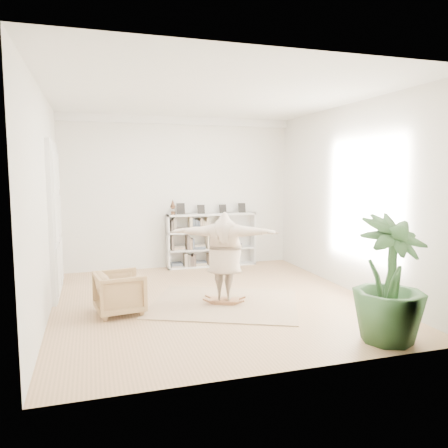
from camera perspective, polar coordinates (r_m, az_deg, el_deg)
name	(u,v)px	position (r m, az deg, el deg)	size (l,w,h in m)	color
floor	(213,300)	(8.00, -1.47, -9.90)	(6.00, 6.00, 0.00)	#9F7A52
room_shell	(179,120)	(10.60, -5.90, 13.30)	(6.00, 6.00, 6.00)	silver
doors	(55,220)	(8.76, -21.20, 0.45)	(0.09, 1.78, 2.92)	white
bookshelf	(211,241)	(10.70, -1.67, -2.17)	(2.20, 0.35, 1.64)	silver
armchair	(120,293)	(7.38, -13.44, -8.73)	(0.74, 0.76, 0.69)	tan
rug	(224,303)	(7.76, 0.06, -10.34)	(2.50, 2.00, 0.02)	tan
rocker_board	(224,300)	(7.74, 0.06, -9.93)	(0.58, 0.48, 0.11)	#97603C
person	(224,254)	(7.55, 0.06, -3.92)	(1.89, 0.51, 1.53)	tan
houseplant	(389,279)	(6.31, 20.80, -6.74)	(0.97, 0.97, 1.73)	#294B25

